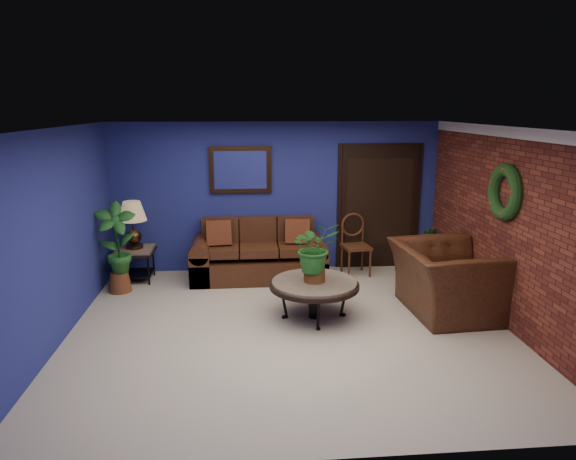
{
  "coord_description": "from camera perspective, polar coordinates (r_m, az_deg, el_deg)",
  "views": [
    {
      "loc": [
        -0.55,
        -6.0,
        2.74
      ],
      "look_at": [
        0.02,
        0.55,
        1.15
      ],
      "focal_mm": 32.0,
      "sensor_mm": 36.0,
      "label": 1
    }
  ],
  "objects": [
    {
      "name": "coffee_plant",
      "position": [
        6.64,
        2.99,
        -2.09
      ],
      "size": [
        0.7,
        0.64,
        0.8
      ],
      "color": "brown",
      "rests_on": "coffee_table"
    },
    {
      "name": "ceiling",
      "position": [
        6.03,
        0.27,
        11.3
      ],
      "size": [
        5.5,
        5.0,
        0.02
      ],
      "primitive_type": "cube",
      "color": "silver",
      "rests_on": "wall_back"
    },
    {
      "name": "end_table",
      "position": [
        8.56,
        -16.6,
        -2.76
      ],
      "size": [
        0.59,
        0.59,
        0.54
      ],
      "color": "#59534E",
      "rests_on": "ground"
    },
    {
      "name": "tall_plant",
      "position": [
        8.05,
        -18.47,
        -1.56
      ],
      "size": [
        0.64,
        0.48,
        1.37
      ],
      "color": "brown",
      "rests_on": "ground"
    },
    {
      "name": "side_chair",
      "position": [
        8.61,
        7.44,
        -1.13
      ],
      "size": [
        0.49,
        0.49,
        1.01
      ],
      "rotation": [
        0.0,
        0.0,
        0.14
      ],
      "color": "#502817",
      "rests_on": "ground"
    },
    {
      "name": "floor",
      "position": [
        6.62,
        0.25,
        -10.87
      ],
      "size": [
        5.5,
        5.5,
        0.0
      ],
      "primitive_type": "plane",
      "color": "#BCAD9C",
      "rests_on": "ground"
    },
    {
      "name": "wreath",
      "position": [
        6.94,
        22.97,
        3.89
      ],
      "size": [
        0.16,
        0.72,
        0.72
      ],
      "primitive_type": "torus",
      "rotation": [
        0.0,
        1.57,
        0.0
      ],
      "color": "black",
      "rests_on": "wall_right_brick"
    },
    {
      "name": "closet_door",
      "position": [
        8.94,
        10.03,
        2.49
      ],
      "size": [
        1.44,
        0.06,
        2.18
      ],
      "primitive_type": "cube",
      "color": "black",
      "rests_on": "wall_back"
    },
    {
      "name": "sofa",
      "position": [
        8.44,
        -3.29,
        -3.1
      ],
      "size": [
        2.17,
        0.94,
        0.97
      ],
      "color": "#4D2716",
      "rests_on": "ground"
    },
    {
      "name": "wall_right_brick",
      "position": [
        7.01,
        23.26,
        0.19
      ],
      "size": [
        0.04,
        5.0,
        2.5
      ],
      "primitive_type": "cube",
      "color": "maroon",
      "rests_on": "ground"
    },
    {
      "name": "armchair",
      "position": [
        7.27,
        17.2,
        -5.31
      ],
      "size": [
        1.33,
        1.5,
        0.93
      ],
      "primitive_type": "imported",
      "rotation": [
        0.0,
        0.0,
        1.63
      ],
      "color": "#4D2716",
      "rests_on": "ground"
    },
    {
      "name": "floor_plant",
      "position": [
        8.63,
        14.85,
        -2.22
      ],
      "size": [
        0.44,
        0.38,
        0.87
      ],
      "color": "brown",
      "rests_on": "ground"
    },
    {
      "name": "wall_back",
      "position": [
        8.65,
        -1.26,
        3.67
      ],
      "size": [
        5.5,
        0.04,
        2.5
      ],
      "primitive_type": "cube",
      "color": "navy",
      "rests_on": "ground"
    },
    {
      "name": "wall_left",
      "position": [
        6.56,
        -24.42,
        -0.79
      ],
      "size": [
        0.04,
        5.0,
        2.5
      ],
      "primitive_type": "cube",
      "color": "navy",
      "rests_on": "ground"
    },
    {
      "name": "coffee_table",
      "position": [
        6.79,
        2.93,
        -6.16
      ],
      "size": [
        1.18,
        1.18,
        0.51
      ],
      "rotation": [
        0.0,
        0.0,
        0.22
      ],
      "color": "#59534E",
      "rests_on": "ground"
    },
    {
      "name": "crown_molding",
      "position": [
        6.84,
        23.96,
        9.84
      ],
      "size": [
        0.03,
        5.0,
        0.14
      ],
      "primitive_type": "cube",
      "color": "white",
      "rests_on": "wall_right_brick"
    },
    {
      "name": "table_lamp",
      "position": [
        8.42,
        -16.87,
        1.16
      ],
      "size": [
        0.44,
        0.44,
        0.73
      ],
      "color": "#3C2411",
      "rests_on": "end_table"
    },
    {
      "name": "wall_mirror",
      "position": [
        8.52,
        -5.32,
        6.66
      ],
      "size": [
        1.02,
        0.06,
        0.77
      ],
      "primitive_type": "cube",
      "color": "#3C2411",
      "rests_on": "wall_back"
    }
  ]
}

